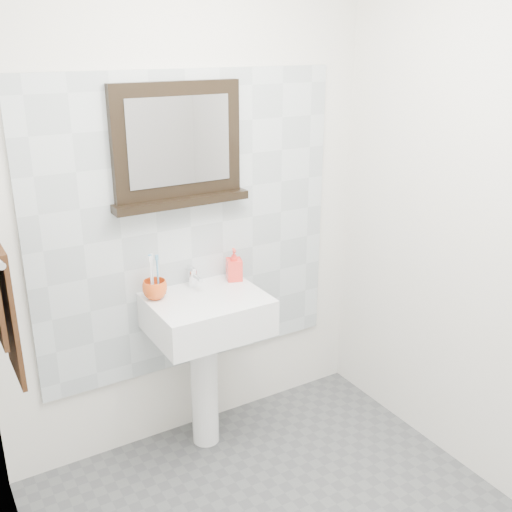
{
  "coord_description": "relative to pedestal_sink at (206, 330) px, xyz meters",
  "views": [
    {
      "loc": [
        -1.17,
        -1.52,
        2.03
      ],
      "look_at": [
        0.06,
        0.55,
        1.15
      ],
      "focal_mm": 42.0,
      "sensor_mm": 36.0,
      "label": 1
    }
  ],
  "objects": [
    {
      "name": "back_wall",
      "position": [
        0.03,
        0.23,
        0.57
      ],
      "size": [
        2.0,
        0.01,
        2.5
      ],
      "primitive_type": "cube",
      "color": "silver",
      "rests_on": "ground"
    },
    {
      "name": "left_wall",
      "position": [
        -0.97,
        -0.87,
        0.57
      ],
      "size": [
        0.01,
        2.2,
        2.5
      ],
      "primitive_type": "cube",
      "color": "silver",
      "rests_on": "ground"
    },
    {
      "name": "hand_towel",
      "position": [
        -0.91,
        -0.13,
        0.42
      ],
      "size": [
        0.06,
        0.3,
        0.55
      ],
      "color": "black",
      "rests_on": "towel_bar"
    },
    {
      "name": "pedestal_sink",
      "position": [
        0.0,
        0.0,
        0.0
      ],
      "size": [
        0.55,
        0.44,
        0.96
      ],
      "color": "white",
      "rests_on": "ground"
    },
    {
      "name": "toothbrushes",
      "position": [
        -0.22,
        0.1,
        0.31
      ],
      "size": [
        0.05,
        0.04,
        0.21
      ],
      "color": "white",
      "rests_on": "toothbrush_cup"
    },
    {
      "name": "framed_mirror",
      "position": [
        -0.03,
        0.19,
        0.87
      ],
      "size": [
        0.67,
        0.11,
        0.57
      ],
      "color": "black",
      "rests_on": "back_wall"
    },
    {
      "name": "soap_dispenser",
      "position": [
        0.22,
        0.11,
        0.27
      ],
      "size": [
        0.1,
        0.1,
        0.17
      ],
      "primitive_type": "imported",
      "rotation": [
        0.0,
        0.0,
        -0.32
      ],
      "color": "#FF1E39",
      "rests_on": "pedestal_sink"
    },
    {
      "name": "right_wall",
      "position": [
        1.03,
        -0.87,
        0.57
      ],
      "size": [
        0.01,
        2.2,
        2.5
      ],
      "primitive_type": "cube",
      "color": "silver",
      "rests_on": "ground"
    },
    {
      "name": "splashback",
      "position": [
        0.03,
        0.21,
        0.47
      ],
      "size": [
        1.6,
        0.02,
        1.5
      ],
      "primitive_type": "cube",
      "color": "silver",
      "rests_on": "back_wall"
    },
    {
      "name": "toothbrush_cup",
      "position": [
        -0.22,
        0.1,
        0.23
      ],
      "size": [
        0.14,
        0.14,
        0.09
      ],
      "primitive_type": "imported",
      "rotation": [
        0.0,
        0.0,
        -0.22
      ],
      "color": "#E1521A",
      "rests_on": "pedestal_sink"
    }
  ]
}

